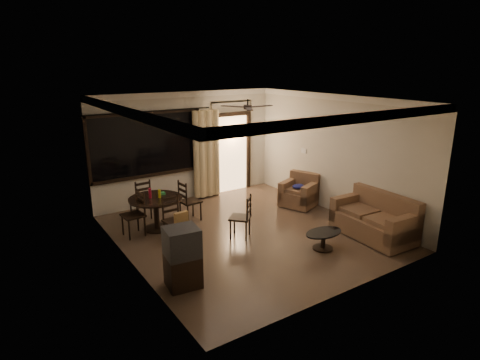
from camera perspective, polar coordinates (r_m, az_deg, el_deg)
ground at (r=8.61m, az=1.00°, el=-7.50°), size 5.50×5.50×0.00m
room_shell at (r=9.83m, az=-1.94°, el=6.66°), size 5.50×6.70×5.50m
dining_table at (r=8.78m, az=-11.88°, el=-3.41°), size 1.14×1.14×0.93m
dining_chair_west at (r=8.66m, az=-14.82°, el=-5.89°), size 0.45×0.45×0.95m
dining_chair_east at (r=9.24m, az=-7.13°, el=-4.03°), size 0.45×0.45×0.95m
dining_chair_south at (r=8.16m, az=-9.07°, el=-6.76°), size 0.45×0.51×0.95m
dining_chair_north at (r=9.55m, az=-13.90°, el=-3.72°), size 0.45×0.45×0.95m
tv_cabinet at (r=6.55m, az=-8.17°, el=-10.82°), size 0.58×0.53×1.00m
sofa at (r=8.76m, az=18.70°, el=-5.44°), size 0.98×1.71×0.89m
armchair at (r=10.22m, az=8.54°, el=-1.81°), size 1.03×1.03×0.80m
coffee_table at (r=7.97m, az=11.77°, el=-8.02°), size 0.80×0.48×0.35m
side_chair at (r=8.30m, az=0.10°, el=-6.40°), size 0.57×0.57×0.91m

